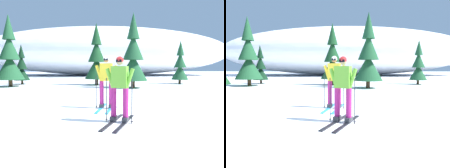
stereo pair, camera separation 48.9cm
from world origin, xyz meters
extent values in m
plane|color=white|center=(0.00, 0.00, 0.00)|extent=(120.00, 120.00, 0.00)
cube|color=#2893CC|center=(1.09, 0.73, 0.01)|extent=(0.47, 1.72, 0.03)
cube|color=#2893CC|center=(0.76, 0.80, 0.01)|extent=(0.47, 1.72, 0.03)
cube|color=#38383D|center=(1.11, 0.82, 0.09)|extent=(0.20, 0.30, 0.12)
cube|color=#38383D|center=(0.78, 0.90, 0.09)|extent=(0.20, 0.30, 0.12)
cylinder|color=#B7237A|center=(1.11, 0.82, 0.57)|extent=(0.15, 0.15, 0.84)
cylinder|color=#B7237A|center=(0.78, 0.90, 0.57)|extent=(0.15, 0.15, 0.84)
cube|color=yellow|center=(0.95, 0.86, 1.30)|extent=(0.47, 0.33, 0.62)
cylinder|color=yellow|center=(1.21, 0.80, 1.26)|extent=(0.29, 0.16, 0.58)
cylinder|color=yellow|center=(0.69, 0.92, 1.26)|extent=(0.29, 0.16, 0.58)
sphere|color=#A37556|center=(0.95, 0.86, 1.73)|extent=(0.19, 0.19, 0.19)
sphere|color=white|center=(0.95, 0.86, 1.76)|extent=(0.21, 0.21, 0.21)
cube|color=black|center=(0.93, 0.78, 1.74)|extent=(0.15, 0.07, 0.07)
cylinder|color=#2D2D33|center=(1.28, 0.73, 0.58)|extent=(0.02, 0.02, 1.17)
cylinder|color=#2D2D33|center=(1.28, 0.73, 0.06)|extent=(0.07, 0.07, 0.01)
cylinder|color=#2D2D33|center=(0.59, 0.88, 0.58)|extent=(0.02, 0.02, 1.17)
cylinder|color=#2D2D33|center=(0.59, 0.88, 0.06)|extent=(0.07, 0.07, 0.01)
cube|color=black|center=(1.35, -1.16, 0.01)|extent=(0.76, 1.64, 0.03)
cube|color=black|center=(1.04, -1.03, 0.01)|extent=(0.76, 1.64, 0.03)
cube|color=#38383D|center=(1.39, -1.06, 0.09)|extent=(0.24, 0.31, 0.12)
cube|color=#38383D|center=(1.08, -0.93, 0.09)|extent=(0.24, 0.31, 0.12)
cylinder|color=#B7237A|center=(1.39, -1.06, 0.54)|extent=(0.15, 0.15, 0.78)
cylinder|color=#B7237A|center=(1.08, -0.93, 0.54)|extent=(0.15, 0.15, 0.78)
cube|color=#75C638|center=(1.23, -1.00, 1.21)|extent=(0.48, 0.38, 0.57)
cylinder|color=#75C638|center=(1.47, -1.10, 1.16)|extent=(0.29, 0.20, 0.58)
cylinder|color=#75C638|center=(0.99, -0.90, 1.16)|extent=(0.29, 0.20, 0.58)
sphere|color=tan|center=(1.23, -1.00, 1.62)|extent=(0.19, 0.19, 0.19)
sphere|color=red|center=(1.23, -1.00, 1.65)|extent=(0.21, 0.21, 0.21)
cube|color=black|center=(1.20, -1.07, 1.63)|extent=(0.15, 0.09, 0.07)
cylinder|color=#2D2D33|center=(1.53, -1.19, 0.59)|extent=(0.02, 0.02, 1.18)
cylinder|color=#2D2D33|center=(1.53, -1.19, 0.06)|extent=(0.07, 0.07, 0.01)
cylinder|color=#2D2D33|center=(0.89, -0.92, 0.59)|extent=(0.02, 0.02, 1.18)
cylinder|color=#2D2D33|center=(0.89, -0.92, 0.06)|extent=(0.07, 0.07, 0.01)
cylinder|color=#47301E|center=(-5.95, 9.44, 0.36)|extent=(0.29, 0.29, 0.72)
cone|color=#1E512D|center=(-5.95, 9.44, 1.46)|extent=(2.07, 2.07, 1.85)
cone|color=#1E512D|center=(-5.95, 9.44, 2.95)|extent=(1.49, 1.49, 1.85)
cone|color=#1E512D|center=(-5.95, 9.44, 4.43)|extent=(0.91, 0.91, 1.85)
cylinder|color=#47301E|center=(-5.89, 11.63, 0.23)|extent=(0.18, 0.18, 0.46)
cone|color=black|center=(-5.89, 11.63, 0.93)|extent=(1.31, 1.31, 1.18)
cone|color=black|center=(-5.89, 11.63, 1.87)|extent=(0.95, 0.95, 1.18)
cone|color=black|center=(-5.89, 11.63, 2.82)|extent=(0.58, 0.58, 1.18)
cylinder|color=#47301E|center=(0.51, 10.45, 0.34)|extent=(0.27, 0.27, 0.68)
cone|color=#194723|center=(0.51, 10.45, 1.37)|extent=(1.94, 1.94, 1.73)
cone|color=#194723|center=(0.51, 10.45, 2.76)|extent=(1.39, 1.39, 1.73)
cone|color=#194723|center=(0.51, 10.45, 4.15)|extent=(0.85, 0.85, 1.73)
cylinder|color=#47301E|center=(3.10, 7.91, 0.35)|extent=(0.28, 0.28, 0.71)
cone|color=#1E512D|center=(3.10, 7.91, 1.43)|extent=(2.02, 2.02, 1.81)
cone|color=#1E512D|center=(3.10, 7.91, 2.88)|extent=(1.46, 1.46, 1.81)
cone|color=#1E512D|center=(3.10, 7.91, 4.33)|extent=(0.89, 0.89, 1.81)
cylinder|color=#47301E|center=(7.76, 11.06, 0.26)|extent=(0.20, 0.20, 0.51)
cone|color=#1E512D|center=(7.76, 11.06, 1.03)|extent=(1.46, 1.46, 1.31)
cone|color=#1E512D|center=(7.76, 11.06, 2.08)|extent=(1.05, 1.05, 1.31)
cone|color=#1E512D|center=(7.76, 11.06, 3.12)|extent=(0.64, 0.64, 1.31)
ellipsoid|color=white|center=(2.18, 30.42, 4.17)|extent=(44.35, 17.95, 8.34)
camera|label=1|loc=(0.68, -6.37, 1.48)|focal=32.79mm
camera|label=2|loc=(1.17, -6.38, 1.48)|focal=32.79mm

